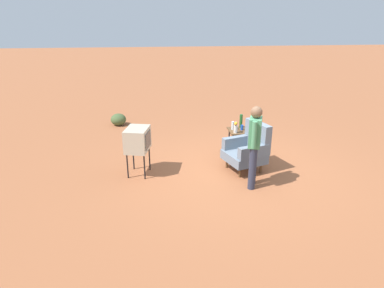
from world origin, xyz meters
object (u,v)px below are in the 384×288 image
(person_standing, at_px, (254,142))
(flower_vase, at_px, (236,127))
(soda_can_red, at_px, (235,126))
(bottle_wine_green, at_px, (241,121))
(armchair, at_px, (248,148))
(bottle_short_clear, at_px, (233,126))
(tv_on_stand, at_px, (138,140))
(soda_can_blue, at_px, (242,127))
(side_table, at_px, (241,134))

(person_standing, xyz_separation_m, flower_vase, (-1.34, -0.05, -0.12))
(person_standing, bearing_deg, soda_can_red, 179.88)
(bottle_wine_green, height_order, flower_vase, bottle_wine_green)
(soda_can_red, bearing_deg, armchair, 7.92)
(person_standing, bearing_deg, bottle_short_clear, -177.76)
(soda_can_red, xyz_separation_m, bottle_short_clear, (0.07, -0.06, 0.04))
(armchair, bearing_deg, bottle_wine_green, 177.05)
(tv_on_stand, bearing_deg, soda_can_red, 110.29)
(soda_can_blue, bearing_deg, flower_vase, -46.60)
(armchair, xyz_separation_m, tv_on_stand, (-0.02, -2.36, 0.28))
(person_standing, bearing_deg, side_table, 175.25)
(flower_vase, bearing_deg, tv_on_stand, -76.45)
(person_standing, bearing_deg, bottle_wine_green, 174.34)
(side_table, height_order, flower_vase, flower_vase)
(armchair, bearing_deg, bottle_short_clear, -166.82)
(person_standing, height_order, bottle_short_clear, person_standing)
(tv_on_stand, relative_size, person_standing, 0.63)
(side_table, xyz_separation_m, soda_can_red, (-0.12, -0.12, 0.16))
(person_standing, distance_m, soda_can_blue, 1.55)
(side_table, xyz_separation_m, soda_can_blue, (-0.01, 0.03, 0.16))
(bottle_short_clear, bearing_deg, armchair, 13.18)
(side_table, height_order, bottle_short_clear, bottle_short_clear)
(tv_on_stand, distance_m, soda_can_red, 2.39)
(person_standing, relative_size, bottle_wine_green, 5.12)
(bottle_wine_green, distance_m, flower_vase, 0.44)
(armchair, relative_size, flower_vase, 4.00)
(bottle_short_clear, bearing_deg, soda_can_red, 136.65)
(flower_vase, bearing_deg, armchair, 17.03)
(soda_can_red, height_order, soda_can_blue, same)
(tv_on_stand, xyz_separation_m, soda_can_red, (-0.83, 2.25, -0.05))
(person_standing, height_order, soda_can_blue, person_standing)
(bottle_short_clear, distance_m, flower_vase, 0.24)
(soda_can_blue, bearing_deg, armchair, -2.23)
(side_table, height_order, person_standing, person_standing)
(soda_can_blue, relative_size, flower_vase, 0.46)
(side_table, xyz_separation_m, tv_on_stand, (0.71, -2.37, 0.22))
(armchair, bearing_deg, soda_can_red, -172.08)
(tv_on_stand, relative_size, soda_can_blue, 8.44)
(person_standing, height_order, soda_can_red, person_standing)
(person_standing, xyz_separation_m, soda_can_red, (-1.64, 0.00, -0.21))
(soda_can_blue, height_order, bottle_wine_green, bottle_wine_green)
(armchair, height_order, tv_on_stand, armchair)
(soda_can_blue, xyz_separation_m, bottle_wine_green, (-0.19, 0.02, 0.10))
(armchair, height_order, soda_can_red, armchair)
(flower_vase, bearing_deg, bottle_wine_green, 150.34)
(side_table, distance_m, flower_vase, 0.35)
(soda_can_red, height_order, bottle_wine_green, bottle_wine_green)
(soda_can_red, xyz_separation_m, bottle_wine_green, (-0.08, 0.17, 0.10))
(soda_can_blue, distance_m, bottle_wine_green, 0.22)
(tv_on_stand, height_order, person_standing, person_standing)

